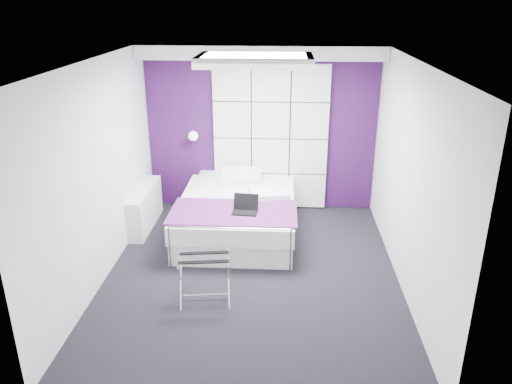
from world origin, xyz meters
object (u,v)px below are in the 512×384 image
(wall_lamp, at_px, (194,135))
(laptop, at_px, (245,208))
(radiator, at_px, (145,208))
(bed, at_px, (237,215))
(nightstand, at_px, (214,175))
(luggage_rack, at_px, (205,278))

(wall_lamp, xyz_separation_m, laptop, (0.92, -1.43, -0.59))
(wall_lamp, height_order, radiator, wall_lamp)
(wall_lamp, distance_m, laptop, 1.80)
(radiator, relative_size, laptop, 3.64)
(radiator, height_order, laptop, laptop)
(wall_lamp, xyz_separation_m, bed, (0.76, -0.94, -0.92))
(nightstand, height_order, luggage_rack, nightstand)
(bed, height_order, nightstand, bed)
(wall_lamp, height_order, bed, wall_lamp)
(wall_lamp, relative_size, radiator, 0.12)
(bed, xyz_separation_m, luggage_rack, (-0.21, -1.72, -0.03))
(nightstand, xyz_separation_m, luggage_rack, (0.25, -2.61, -0.30))
(luggage_rack, bearing_deg, bed, 75.82)
(radiator, bearing_deg, laptop, -23.41)
(radiator, xyz_separation_m, laptop, (1.56, -0.67, 0.33))
(luggage_rack, relative_size, laptop, 1.69)
(luggage_rack, bearing_deg, laptop, 66.05)
(bed, relative_size, luggage_rack, 3.65)
(nightstand, relative_size, laptop, 1.43)
(radiator, bearing_deg, nightstand, 37.33)
(wall_lamp, distance_m, luggage_rack, 2.87)
(wall_lamp, bearing_deg, nightstand, -7.49)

